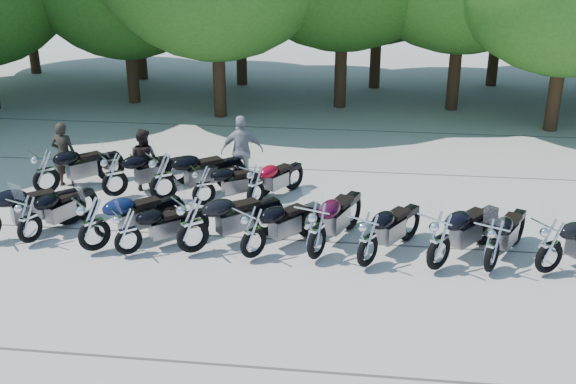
# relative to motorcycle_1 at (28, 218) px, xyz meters

# --- Properties ---
(ground) EXTENTS (90.00, 90.00, 0.00)m
(ground) POSITION_rel_motorcycle_1_xyz_m (5.32, -0.63, -0.61)
(ground) COLOR #AAA49A
(ground) RESTS_ON ground
(motorcycle_1) EXTENTS (1.45, 2.23, 1.21)m
(motorcycle_1) POSITION_rel_motorcycle_1_xyz_m (0.00, 0.00, 0.00)
(motorcycle_1) COLOR black
(motorcycle_1) RESTS_ON ground
(motorcycle_2) EXTENTS (2.20, 2.21, 1.35)m
(motorcycle_2) POSITION_rel_motorcycle_1_xyz_m (1.50, -0.22, 0.07)
(motorcycle_2) COLOR #0D173A
(motorcycle_2) RESTS_ON ground
(motorcycle_3) EXTENTS (1.96, 1.77, 1.15)m
(motorcycle_3) POSITION_rel_motorcycle_1_xyz_m (2.22, -0.28, -0.03)
(motorcycle_3) COLOR black
(motorcycle_3) RESTS_ON ground
(motorcycle_4) EXTENTS (2.37, 2.17, 1.39)m
(motorcycle_4) POSITION_rel_motorcycle_1_xyz_m (3.50, -0.07, 0.09)
(motorcycle_4) COLOR black
(motorcycle_4) RESTS_ON ground
(motorcycle_5) EXTENTS (1.94, 2.17, 1.27)m
(motorcycle_5) POSITION_rel_motorcycle_1_xyz_m (4.75, -0.13, 0.03)
(motorcycle_5) COLOR black
(motorcycle_5) RESTS_ON ground
(motorcycle_6) EXTENTS (1.57, 2.56, 1.39)m
(motorcycle_6) POSITION_rel_motorcycle_1_xyz_m (6.00, -0.02, 0.09)
(motorcycle_6) COLOR #3A071F
(motorcycle_6) RESTS_ON ground
(motorcycle_7) EXTENTS (1.79, 2.33, 1.30)m
(motorcycle_7) POSITION_rel_motorcycle_1_xyz_m (7.00, -0.23, 0.04)
(motorcycle_7) COLOR black
(motorcycle_7) RESTS_ON ground
(motorcycle_8) EXTENTS (2.11, 2.39, 1.39)m
(motorcycle_8) POSITION_rel_motorcycle_1_xyz_m (8.35, -0.21, 0.09)
(motorcycle_8) COLOR black
(motorcycle_8) RESTS_ON ground
(motorcycle_9) EXTENTS (1.61, 2.27, 1.25)m
(motorcycle_9) POSITION_rel_motorcycle_1_xyz_m (9.36, -0.15, 0.02)
(motorcycle_9) COLOR black
(motorcycle_9) RESTS_ON ground
(motorcycle_10) EXTENTS (2.29, 1.80, 1.29)m
(motorcycle_10) POSITION_rel_motorcycle_1_xyz_m (10.43, -0.10, 0.04)
(motorcycle_10) COLOR black
(motorcycle_10) RESTS_ON ground
(motorcycle_12) EXTENTS (2.16, 2.19, 1.33)m
(motorcycle_12) POSITION_rel_motorcycle_1_xyz_m (-0.90, 2.67, 0.06)
(motorcycle_12) COLOR black
(motorcycle_12) RESTS_ON ground
(motorcycle_13) EXTENTS (2.22, 2.00, 1.30)m
(motorcycle_13) POSITION_rel_motorcycle_1_xyz_m (0.84, 2.70, 0.04)
(motorcycle_13) COLOR black
(motorcycle_13) RESTS_ON ground
(motorcycle_14) EXTENTS (2.42, 2.15, 1.41)m
(motorcycle_14) POSITION_rel_motorcycle_1_xyz_m (2.11, 2.55, 0.10)
(motorcycle_14) COLOR black
(motorcycle_14) RESTS_ON ground
(motorcycle_15) EXTENTS (2.04, 1.61, 1.15)m
(motorcycle_15) POSITION_rel_motorcycle_1_xyz_m (3.13, 2.42, -0.03)
(motorcycle_15) COLOR black
(motorcycle_15) RESTS_ON ground
(motorcycle_16) EXTENTS (1.61, 2.09, 1.17)m
(motorcycle_16) POSITION_rel_motorcycle_1_xyz_m (4.34, 2.57, -0.02)
(motorcycle_16) COLOR maroon
(motorcycle_16) RESTS_ON ground
(rider_0) EXTENTS (0.64, 0.44, 1.68)m
(rider_0) POSITION_rel_motorcycle_1_xyz_m (-0.74, 3.44, 0.23)
(rider_0) COLOR black
(rider_0) RESTS_ON ground
(rider_1) EXTENTS (0.86, 0.73, 1.59)m
(rider_1) POSITION_rel_motorcycle_1_xyz_m (1.35, 3.41, 0.19)
(rider_1) COLOR black
(rider_1) RESTS_ON ground
(rider_2) EXTENTS (1.15, 0.69, 1.84)m
(rider_2) POSITION_rel_motorcycle_1_xyz_m (3.76, 4.00, 0.31)
(rider_2) COLOR #9E9EA0
(rider_2) RESTS_ON ground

